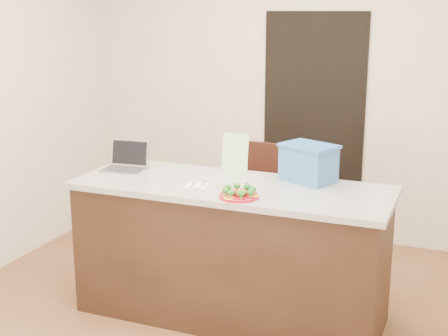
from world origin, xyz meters
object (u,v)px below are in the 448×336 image
at_px(yogurt_bottle, 247,189).
at_px(chair, 268,198).
at_px(laptop, 126,162).
at_px(plate, 239,196).
at_px(napkin, 197,185).
at_px(blue_box, 309,163).
at_px(island, 231,251).

distance_m(yogurt_bottle, chair, 1.16).
xyz_separation_m(yogurt_bottle, laptop, (-0.99, 0.23, 0.03)).
xyz_separation_m(plate, napkin, (-0.34, 0.14, -0.01)).
relative_size(napkin, blue_box, 0.34).
height_order(yogurt_bottle, chair, yogurt_bottle).
relative_size(laptop, blue_box, 0.74).
relative_size(plate, napkin, 1.73).
bearing_deg(napkin, island, 29.30).
xyz_separation_m(island, chair, (-0.05, 0.93, 0.09)).
distance_m(yogurt_bottle, laptop, 1.02).
distance_m(blue_box, chair, 0.96).
bearing_deg(laptop, napkin, -22.92).
bearing_deg(chair, yogurt_bottle, -72.43).
distance_m(plate, napkin, 0.37).
bearing_deg(island, plate, -58.99).
height_order(island, yogurt_bottle, yogurt_bottle).
bearing_deg(island, yogurt_bottle, -41.70).
bearing_deg(chair, laptop, -126.27).
xyz_separation_m(island, napkin, (-0.19, -0.11, 0.46)).
height_order(plate, yogurt_bottle, yogurt_bottle).
distance_m(laptop, chair, 1.22).
bearing_deg(blue_box, laptop, -148.36).
bearing_deg(blue_box, plate, -96.03).
bearing_deg(plate, yogurt_bottle, 82.52).
height_order(laptop, blue_box, blue_box).
bearing_deg(blue_box, yogurt_bottle, -100.55).
xyz_separation_m(napkin, chair, (0.15, 1.04, -0.37)).
bearing_deg(chair, plate, -73.99).
bearing_deg(island, napkin, -150.70).
bearing_deg(yogurt_bottle, blue_box, 55.73).
xyz_separation_m(island, laptop, (-0.83, 0.09, 0.51)).
distance_m(island, napkin, 0.51).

